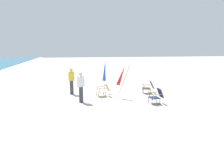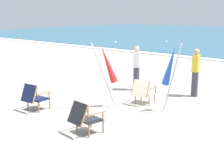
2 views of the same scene
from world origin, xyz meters
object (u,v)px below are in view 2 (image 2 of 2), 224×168
(person_by_waterline, at_px, (195,72))
(umbrella_furled_red, at_px, (108,65))
(person_near_chairs, at_px, (137,68))
(umbrella_furled_blue, at_px, (170,66))
(beach_chair_back_left, at_px, (84,117))
(beach_chair_back_right, at_px, (143,91))
(beach_chair_front_left, at_px, (34,96))

(person_by_waterline, bearing_deg, umbrella_furled_red, -116.34)
(umbrella_furled_red, height_order, person_near_chairs, umbrella_furled_red)
(umbrella_furled_blue, distance_m, person_by_waterline, 2.15)
(person_near_chairs, xyz_separation_m, person_by_waterline, (2.03, 0.57, 0.00))
(beach_chair_back_left, xyz_separation_m, umbrella_furled_red, (-0.98, 1.95, 0.88))
(beach_chair_back_right, bearing_deg, umbrella_furled_blue, -9.41)
(beach_chair_front_left, distance_m, person_by_waterline, 5.33)
(person_near_chairs, bearing_deg, umbrella_furled_red, -75.05)
(umbrella_furled_red, height_order, person_by_waterline, umbrella_furled_red)
(umbrella_furled_blue, bearing_deg, person_near_chairs, 146.10)
(beach_chair_back_right, xyz_separation_m, umbrella_furled_red, (-0.63, -0.95, 0.88))
(beach_chair_back_right, distance_m, beach_chair_back_left, 2.93)
(person_by_waterline, bearing_deg, beach_chair_back_right, -112.49)
(beach_chair_front_left, bearing_deg, umbrella_furled_blue, 38.45)
(beach_chair_back_left, height_order, person_near_chairs, person_near_chairs)
(umbrella_furled_red, xyz_separation_m, person_by_waterline, (1.42, 2.87, -0.47))
(beach_chair_front_left, distance_m, umbrella_furled_red, 2.33)
(umbrella_furled_blue, bearing_deg, umbrella_furled_red, -154.34)
(beach_chair_front_left, bearing_deg, beach_chair_back_right, 51.78)
(umbrella_furled_blue, xyz_separation_m, person_by_waterline, (-0.22, 2.08, -0.50))
(beach_chair_back_right, bearing_deg, beach_chair_front_left, -128.22)
(umbrella_furled_red, distance_m, person_near_chairs, 2.43)
(beach_chair_back_right, relative_size, beach_chair_front_left, 1.01)
(beach_chair_back_right, height_order, person_by_waterline, person_by_waterline)
(beach_chair_back_left, xyz_separation_m, person_near_chairs, (-1.60, 4.25, 0.41))
(beach_chair_front_left, relative_size, person_by_waterline, 0.50)
(beach_chair_back_left, distance_m, umbrella_furled_blue, 2.96)
(beach_chair_back_right, bearing_deg, beach_chair_back_left, -83.06)
(umbrella_furled_blue, height_order, umbrella_furled_red, umbrella_furled_blue)
(beach_chair_back_right, distance_m, umbrella_furled_red, 1.44)
(person_by_waterline, bearing_deg, beach_chair_front_left, -122.15)
(beach_chair_front_left, xyz_separation_m, person_near_chairs, (0.79, 3.93, 0.41))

